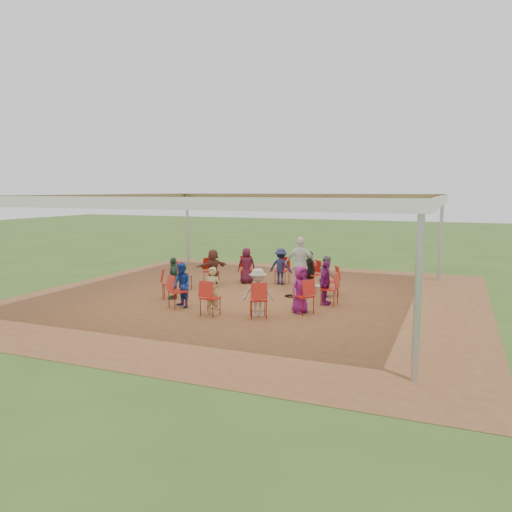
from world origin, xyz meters
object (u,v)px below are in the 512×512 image
at_px(chair_4, 246,270).
at_px(person_seated_2, 310,270).
at_px(person_seated_4, 247,266).
at_px(person_seated_8, 213,291).
at_px(chair_3, 282,271).
at_px(person_seated_3, 281,266).
at_px(chair_9, 210,298).
at_px(standing_person, 301,264).
at_px(chair_5, 211,272).
at_px(chair_6, 183,276).
at_px(person_seated_10, 301,289).
at_px(person_seated_1, 327,276).
at_px(laptop, 320,284).
at_px(cable_coil, 291,296).
at_px(person_seated_5, 213,267).
at_px(person_seated_7, 182,285).
at_px(chair_11, 304,296).
at_px(chair_8, 178,292).
at_px(chair_7, 170,284).
at_px(person_seated_6, 174,278).
at_px(person_seated_0, 325,283).
at_px(chair_0, 329,289).
at_px(chair_1, 331,281).
at_px(chair_2, 313,275).
at_px(person_seated_9, 258,292).
at_px(chair_10, 258,300).

distance_m(chair_4, person_seated_2, 2.32).
height_order(person_seated_4, person_seated_8, same).
bearing_deg(chair_3, person_seated_3, 90.00).
bearing_deg(person_seated_4, chair_9, 74.60).
height_order(person_seated_4, standing_person, standing_person).
relative_size(chair_3, chair_5, 1.00).
distance_m(chair_6, person_seated_10, 4.47).
height_order(person_seated_1, laptop, person_seated_1).
bearing_deg(cable_coil, person_seated_2, 82.89).
relative_size(person_seated_5, person_seated_7, 1.00).
bearing_deg(chair_11, chair_6, 105.00).
relative_size(chair_5, person_seated_2, 0.75).
height_order(chair_4, chair_8, same).
distance_m(person_seated_2, person_seated_8, 4.35).
bearing_deg(chair_7, cable_coil, 89.43).
relative_size(chair_9, person_seated_1, 0.75).
height_order(person_seated_5, cable_coil, person_seated_5).
relative_size(chair_5, chair_7, 1.00).
bearing_deg(person_seated_1, person_seated_10, 150.00).
height_order(chair_3, person_seated_3, person_seated_3).
distance_m(chair_8, person_seated_6, 1.21).
relative_size(chair_8, person_seated_6, 0.75).
bearing_deg(person_seated_0, chair_7, 105.40).
bearing_deg(chair_0, person_seated_1, 20.53).
bearing_deg(person_seated_7, chair_9, 9.47).
height_order(chair_9, person_seated_4, person_seated_4).
height_order(chair_1, person_seated_0, person_seated_0).
height_order(chair_2, person_seated_4, person_seated_4).
relative_size(chair_4, person_seated_4, 0.75).
distance_m(person_seated_4, person_seated_9, 4.50).
height_order(chair_0, person_seated_3, person_seated_3).
relative_size(chair_1, chair_11, 1.00).
relative_size(chair_8, person_seated_4, 0.75).
distance_m(person_seated_3, person_seated_4, 1.17).
relative_size(chair_4, chair_9, 1.00).
xyz_separation_m(chair_8, person_seated_1, (3.31, 3.00, 0.16)).
height_order(person_seated_7, standing_person, standing_person).
distance_m(person_seated_1, person_seated_6, 4.50).
height_order(chair_6, chair_11, same).
height_order(chair_9, person_seated_9, person_seated_9).
xyz_separation_m(chair_11, person_seated_10, (-0.10, 0.07, 0.16)).
height_order(chair_9, person_seated_5, person_seated_5).
height_order(chair_5, standing_person, standing_person).
bearing_deg(person_seated_4, chair_10, 90.00).
relative_size(chair_0, chair_4, 1.00).
distance_m(chair_6, chair_9, 3.35).
bearing_deg(person_seated_6, person_seated_4, 135.00).
height_order(chair_3, cable_coil, chair_3).
distance_m(chair_0, standing_person, 2.14).
bearing_deg(chair_6, chair_1, 105.00).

